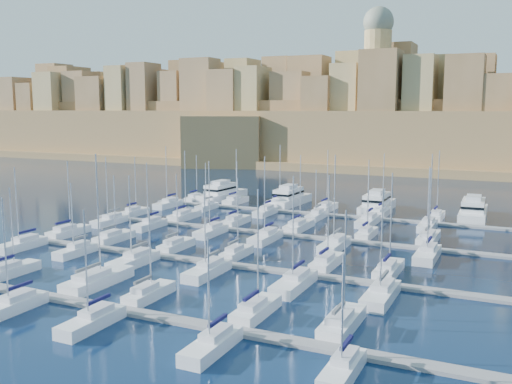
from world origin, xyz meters
The scene contains 55 objects.
ground centered at (0.00, 0.00, 0.00)m, with size 600.00×600.00×0.00m, color black.
pontoon_near centered at (0.00, -34.00, 0.20)m, with size 84.00×2.00×0.40m, color slate.
pontoon_mid_near centered at (0.00, -12.00, 0.20)m, with size 84.00×2.00×0.40m, color slate.
pontoon_mid_far centered at (0.00, 10.00, 0.20)m, with size 84.00×2.00×0.40m, color slate.
pontoon_far centered at (0.00, 32.00, 0.20)m, with size 84.00×2.00×0.40m, color slate.
sailboat_1 centered at (-24.39, -28.99, 0.72)m, with size 2.47×8.23×12.45m.
sailboat_2 centered at (-10.60, -27.64, 0.79)m, with size 3.29×10.98×17.40m.
sailboat_3 centered at (-1.48, -29.10, 0.71)m, with size 2.40×8.00×10.94m.
sailboat_4 centered at (12.61, -28.80, 0.74)m, with size 2.59×8.62×14.42m.
sailboat_5 centered at (22.34, -28.48, 0.74)m, with size 2.78×9.27×12.80m.
sailboat_8 centered at (-12.83, -39.17, 0.73)m, with size 2.57×8.56×13.48m.
sailboat_9 centered at (-1.47, -39.12, 0.73)m, with size 2.54×8.45×12.99m.
sailboat_10 centered at (12.89, -39.08, 0.71)m, with size 2.51×8.38×11.42m.
sailboat_11 centered at (25.46, -38.75, 0.71)m, with size 2.31×7.70×11.21m.
sailboat_12 centered at (-35.16, -6.65, 0.74)m, with size 2.68×8.93×13.76m.
sailboat_13 centered at (-24.83, -6.75, 0.72)m, with size 2.62×8.72×11.75m.
sailboat_14 centered at (-11.90, -7.08, 0.72)m, with size 2.42×8.05×12.60m.
sailboat_15 centered at (-0.75, -7.31, 0.72)m, with size 2.27×7.58×12.55m.
sailboat_16 centered at (13.54, -6.71, 0.74)m, with size 2.64×8.80×13.67m.
sailboat_17 centered at (22.46, -6.63, 0.75)m, with size 2.69×8.97×14.43m.
sailboat_18 centered at (-34.97, -17.41, 0.74)m, with size 2.71×9.05×13.85m.
sailboat_19 centered at (-24.10, -16.79, 0.71)m, with size 2.33×7.78×11.79m.
sailboat_20 centered at (-12.31, -17.64, 0.74)m, with size 2.85×9.51×13.60m.
sailboat_21 centered at (0.05, -17.59, 0.73)m, with size 2.82×9.41×12.44m.
sailboat_22 centered at (12.90, -17.86, 0.76)m, with size 2.99×9.96×14.81m.
sailboat_23 centered at (23.97, -17.75, 0.75)m, with size 2.92×9.74×13.92m.
sailboat_24 centered at (-36.51, 14.71, 0.73)m, with size 2.28×7.61×12.91m.
sailboat_25 centered at (-24.53, 15.47, 0.75)m, with size 2.75×9.17×14.53m.
sailboat_26 centered at (-12.31, 15.10, 0.73)m, with size 2.53×8.42×12.83m.
sailboat_27 centered at (0.73, 15.74, 0.75)m, with size 2.92×9.72×14.44m.
sailboat_28 centered at (13.96, 14.85, 0.72)m, with size 2.37×7.90×12.24m.
sailboat_29 centered at (24.50, 15.70, 0.76)m, with size 2.89×9.63×15.50m.
sailboat_30 centered at (-35.13, 4.76, 0.74)m, with size 2.61×8.70×13.73m.
sailboat_31 centered at (-25.59, 4.85, 0.73)m, with size 2.55×8.51×12.99m.
sailboat_32 centered at (-12.04, 4.72, 0.74)m, with size 2.63×8.78×13.78m.
sailboat_33 centered at (-1.04, 4.43, 0.75)m, with size 2.81×9.37×14.85m.
sailboat_34 centered at (11.37, 4.22, 0.76)m, with size 2.94×9.80×15.77m.
sailboat_35 centered at (26.07, 4.18, 0.75)m, with size 2.96×9.87×14.31m.
sailboat_36 centered at (-34.56, 36.78, 0.71)m, with size 2.33×7.76×11.69m.
sailboat_37 centered at (-23.88, 37.47, 0.74)m, with size 2.75×9.18×13.47m.
sailboat_38 centered at (-12.64, 37.78, 0.76)m, with size 2.94×9.79×14.74m.
sailboat_39 centered at (-0.97, 37.48, 0.74)m, with size 2.76×9.19×14.00m.
sailboat_40 centered at (11.64, 37.28, 0.74)m, with size 2.64×8.79×13.62m.
sailboat_41 centered at (22.91, 37.21, 0.75)m, with size 2.59×8.63×14.62m.
sailboat_42 centered at (-35.91, 26.62, 0.75)m, with size 2.70×8.98×14.57m.
sailboat_43 centered at (-26.02, 27.46, 0.70)m, with size 2.18×7.28×11.03m.
sailboat_44 centered at (-11.21, 26.96, 0.73)m, with size 2.49×8.29×13.03m.
sailboat_45 centered at (0.27, 27.18, 0.70)m, with size 2.35×7.84×10.71m.
sailboat_46 centered at (11.40, 26.18, 0.75)m, with size 2.97×9.89×13.23m.
sailboat_47 centered at (22.76, 26.60, 0.73)m, with size 2.71×9.04×12.40m.
motor_yacht_a centered at (-29.77, 41.45, 1.73)m, with size 6.19×16.87×5.25m.
motor_yacht_b centered at (-11.37, 41.14, 1.73)m, with size 5.63×16.14×5.25m.
motor_yacht_c centered at (9.57, 41.44, 1.73)m, with size 4.96×16.52×5.25m.
motor_yacht_d centered at (29.70, 41.73, 1.73)m, with size 5.65×17.27×5.25m.
fortified_city centered at (-0.19, 155.26, 14.74)m, with size 460.00×108.95×59.52m.
Camera 1 is at (38.21, -83.42, 22.69)m, focal length 40.00 mm.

